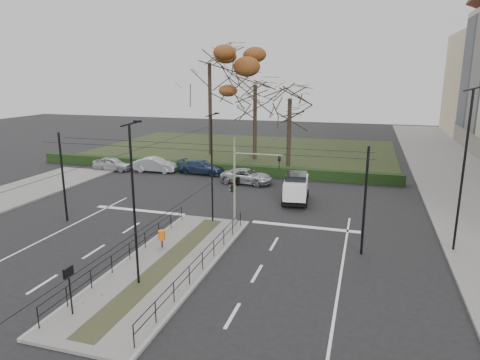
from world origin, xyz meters
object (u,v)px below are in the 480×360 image
(info_panel, at_px, (69,277))
(parked_car_third, at_px, (202,167))
(parked_car_fourth, at_px, (247,176))
(parked_car_second, at_px, (155,165))
(bare_tree_center, at_px, (255,90))
(streetlamp_median_far, at_px, (212,167))
(bare_tree_near, at_px, (290,104))
(traffic_light, at_px, (239,180))
(streetlamp_median_near, at_px, (134,204))
(white_van, at_px, (296,187))
(rust_tree, at_px, (209,63))
(litter_bin, at_px, (162,235))
(streetlamp_sidewalk, at_px, (464,169))
(parked_car_first, at_px, (113,164))

(info_panel, relative_size, parked_car_third, 0.44)
(info_panel, bearing_deg, parked_car_fourth, 88.20)
(parked_car_second, bearing_deg, bare_tree_center, -45.63)
(streetlamp_median_far, bearing_deg, bare_tree_center, 97.61)
(info_panel, height_order, bare_tree_near, bare_tree_near)
(traffic_light, distance_m, parked_car_third, 15.67)
(traffic_light, distance_m, streetlamp_median_far, 1.92)
(streetlamp_median_near, distance_m, streetlamp_median_far, 9.22)
(traffic_light, distance_m, bare_tree_near, 19.18)
(bare_tree_center, bearing_deg, streetlamp_median_far, -82.39)
(white_van, height_order, rust_tree, rust_tree)
(streetlamp_median_far, distance_m, white_van, 8.30)
(info_panel, bearing_deg, traffic_light, 75.17)
(bare_tree_near, bearing_deg, parked_car_third, -144.36)
(rust_tree, bearing_deg, info_panel, -78.36)
(litter_bin, xyz_separation_m, bare_tree_near, (2.76, 23.95, 5.86))
(traffic_light, bearing_deg, white_van, 67.39)
(bare_tree_center, bearing_deg, info_panel, -87.63)
(traffic_light, distance_m, streetlamp_sidewalk, 12.85)
(traffic_light, xyz_separation_m, parked_car_third, (-7.89, 13.32, -2.39))
(streetlamp_median_near, relative_size, rust_tree, 0.53)
(parked_car_first, relative_size, white_van, 0.95)
(parked_car_first, height_order, parked_car_third, parked_car_first)
(streetlamp_sidewalk, distance_m, white_van, 12.84)
(white_van, bearing_deg, info_panel, -107.56)
(parked_car_third, height_order, white_van, white_van)
(traffic_light, relative_size, white_van, 1.18)
(parked_car_first, xyz_separation_m, parked_car_fourth, (14.73, -1.21, -0.04))
(parked_car_fourth, bearing_deg, bare_tree_center, 16.56)
(streetlamp_sidewalk, height_order, parked_car_fourth, streetlamp_sidewalk)
(streetlamp_median_near, relative_size, streetlamp_sidewalk, 0.84)
(streetlamp_median_far, relative_size, parked_car_third, 1.52)
(traffic_light, distance_m, parked_car_second, 18.24)
(white_van, bearing_deg, litter_bin, -116.06)
(litter_bin, bearing_deg, bare_tree_near, 83.42)
(litter_bin, relative_size, rust_tree, 0.07)
(streetlamp_median_far, height_order, rust_tree, rust_tree)
(parked_car_fourth, bearing_deg, parked_car_third, 71.14)
(traffic_light, bearing_deg, parked_car_second, 134.84)
(streetlamp_median_far, relative_size, parked_car_fourth, 1.53)
(litter_bin, distance_m, streetlamp_sidewalk, 16.75)
(parked_car_first, bearing_deg, info_panel, -153.08)
(bare_tree_center, bearing_deg, parked_car_first, -142.15)
(streetlamp_sidewalk, height_order, parked_car_second, streetlamp_sidewalk)
(bare_tree_near, bearing_deg, rust_tree, 156.91)
(info_panel, height_order, parked_car_second, info_panel)
(streetlamp_median_near, xyz_separation_m, parked_car_first, (-15.22, 21.42, -3.31))
(streetlamp_sidewalk, bearing_deg, white_van, 144.51)
(parked_car_first, xyz_separation_m, parked_car_third, (9.40, 1.20, -0.01))
(traffic_light, relative_size, streetlamp_median_near, 0.66)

